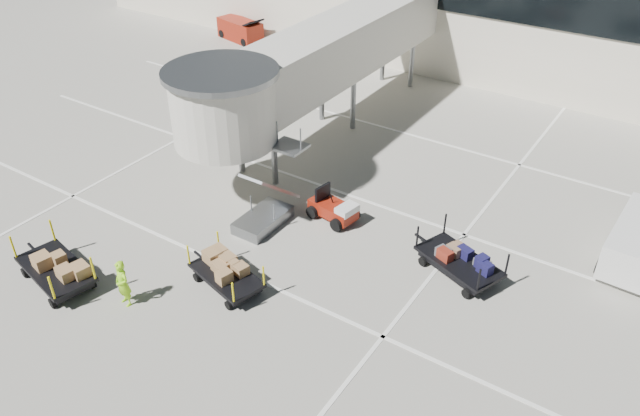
# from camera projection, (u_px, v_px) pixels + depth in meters

# --- Properties ---
(ground) EXTENTS (140.00, 140.00, 0.00)m
(ground) POSITION_uv_depth(u_px,v_px,m) (209.00, 304.00, 22.31)
(ground) COLOR #BBB7A7
(ground) RESTS_ON ground
(lane_markings) EXTENTS (40.00, 30.00, 0.02)m
(lane_markings) POSITION_uv_depth(u_px,v_px,m) (333.00, 185.00, 29.10)
(lane_markings) COLOR white
(lane_markings) RESTS_ON ground
(jet_bridge) EXTENTS (5.70, 20.40, 6.03)m
(jet_bridge) POSITION_uv_depth(u_px,v_px,m) (309.00, 64.00, 30.29)
(jet_bridge) COLOR beige
(jet_bridge) RESTS_ON ground
(baggage_tug) EXTENTS (2.27, 1.67, 1.39)m
(baggage_tug) POSITION_uv_depth(u_px,v_px,m) (334.00, 209.00, 26.50)
(baggage_tug) COLOR maroon
(baggage_tug) RESTS_ON ground
(suitcase_cart) EXTENTS (4.06, 2.70, 1.58)m
(suitcase_cart) POSITION_uv_depth(u_px,v_px,m) (460.00, 262.00, 23.41)
(suitcase_cart) COLOR black
(suitcase_cart) RESTS_ON ground
(box_cart_near) EXTENTS (3.71, 2.16, 1.42)m
(box_cart_near) POSITION_uv_depth(u_px,v_px,m) (226.00, 274.00, 22.82)
(box_cart_near) COLOR black
(box_cart_near) RESTS_ON ground
(box_cart_far) EXTENTS (4.26, 2.36, 1.63)m
(box_cart_far) POSITION_uv_depth(u_px,v_px,m) (58.00, 269.00, 23.03)
(box_cart_far) COLOR black
(box_cart_far) RESTS_ON ground
(ground_worker) EXTENTS (0.74, 0.54, 1.85)m
(ground_worker) POSITION_uv_depth(u_px,v_px,m) (123.00, 283.00, 21.83)
(ground_worker) COLOR #8CDC17
(ground_worker) RESTS_ON ground
(minivan) EXTENTS (2.17, 4.63, 1.72)m
(minivan) POSITION_uv_depth(u_px,v_px,m) (640.00, 238.00, 23.86)
(minivan) COLOR silver
(minivan) RESTS_ON ground
(belt_loader) EXTENTS (4.18, 2.37, 1.90)m
(belt_loader) POSITION_uv_depth(u_px,v_px,m) (240.00, 30.00, 45.96)
(belt_loader) COLOR maroon
(belt_loader) RESTS_ON ground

